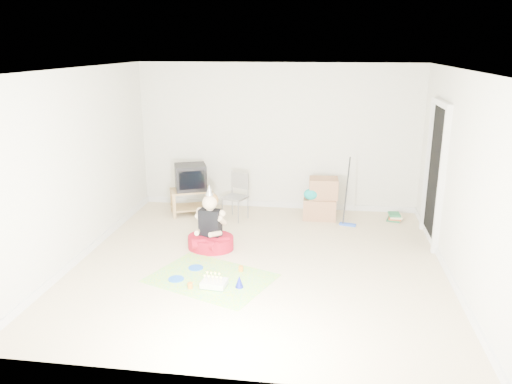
# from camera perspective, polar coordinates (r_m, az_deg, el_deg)

# --- Properties ---
(ground) EXTENTS (5.00, 5.00, 0.00)m
(ground) POSITION_cam_1_polar(r_m,az_deg,el_deg) (6.95, 0.36, -8.11)
(ground) COLOR beige
(ground) RESTS_ON ground
(doorway_recess) EXTENTS (0.02, 0.90, 2.05)m
(doorway_recess) POSITION_cam_1_polar(r_m,az_deg,el_deg) (7.86, 19.83, 1.77)
(doorway_recess) COLOR black
(doorway_recess) RESTS_ON ground
(tv_stand) EXTENTS (0.83, 0.69, 0.44)m
(tv_stand) POSITION_cam_1_polar(r_m,az_deg,el_deg) (8.89, -7.39, -0.82)
(tv_stand) COLOR #9F7A48
(tv_stand) RESTS_ON ground
(crt_tv) EXTENTS (0.64, 0.59, 0.45)m
(crt_tv) POSITION_cam_1_polar(r_m,az_deg,el_deg) (8.78, -7.48, 1.70)
(crt_tv) COLOR black
(crt_tv) RESTS_ON tv_stand
(folding_chair) EXTENTS (0.47, 0.46, 0.81)m
(folding_chair) POSITION_cam_1_polar(r_m,az_deg,el_deg) (8.50, -2.41, -0.60)
(folding_chair) COLOR gray
(folding_chair) RESTS_ON ground
(cardboard_boxes) EXTENTS (0.58, 0.45, 0.71)m
(cardboard_boxes) POSITION_cam_1_polar(r_m,az_deg,el_deg) (8.64, 7.41, -0.83)
(cardboard_boxes) COLOR #9C6D4B
(cardboard_boxes) RESTS_ON ground
(floor_mop) EXTENTS (0.29, 0.36, 1.09)m
(floor_mop) POSITION_cam_1_polar(r_m,az_deg,el_deg) (8.37, 10.51, -2.08)
(floor_mop) COLOR blue
(floor_mop) RESTS_ON ground
(book_pile) EXTENTS (0.28, 0.33, 0.12)m
(book_pile) POSITION_cam_1_polar(r_m,az_deg,el_deg) (8.88, 15.62, -2.74)
(book_pile) COLOR #23693F
(book_pile) RESTS_ON ground
(seated_woman) EXTENTS (0.79, 0.79, 0.98)m
(seated_woman) POSITION_cam_1_polar(r_m,az_deg,el_deg) (7.37, -5.21, -4.87)
(seated_woman) COLOR #A90F22
(seated_woman) RESTS_ON ground
(party_mat) EXTENTS (1.78, 1.56, 0.01)m
(party_mat) POSITION_cam_1_polar(r_m,az_deg,el_deg) (6.54, -5.18, -9.77)
(party_mat) COLOR #F934A6
(party_mat) RESTS_ON ground
(birthday_cake) EXTENTS (0.32, 0.27, 0.15)m
(birthday_cake) POSITION_cam_1_polar(r_m,az_deg,el_deg) (6.31, -4.80, -10.41)
(birthday_cake) COLOR silver
(birthday_cake) RESTS_ON party_mat
(blue_plate_near) EXTENTS (0.28, 0.28, 0.01)m
(blue_plate_near) POSITION_cam_1_polar(r_m,az_deg,el_deg) (6.83, -6.90, -8.59)
(blue_plate_near) COLOR blue
(blue_plate_near) RESTS_ON party_mat
(blue_plate_far) EXTENTS (0.28, 0.28, 0.01)m
(blue_plate_far) POSITION_cam_1_polar(r_m,az_deg,el_deg) (6.56, -9.13, -9.79)
(blue_plate_far) COLOR blue
(blue_plate_far) RESTS_ON party_mat
(orange_cup_near) EXTENTS (0.09, 0.09, 0.07)m
(orange_cup_near) POSITION_cam_1_polar(r_m,az_deg,el_deg) (6.69, -1.74, -8.74)
(orange_cup_near) COLOR orange
(orange_cup_near) RESTS_ON party_mat
(orange_cup_far) EXTENTS (0.09, 0.09, 0.07)m
(orange_cup_far) POSITION_cam_1_polar(r_m,az_deg,el_deg) (6.30, -7.55, -10.55)
(orange_cup_far) COLOR orange
(orange_cup_far) RESTS_ON party_mat
(blue_party_hat) EXTENTS (0.11, 0.11, 0.15)m
(blue_party_hat) POSITION_cam_1_polar(r_m,az_deg,el_deg) (6.26, -1.93, -10.18)
(blue_party_hat) COLOR #1A22B9
(blue_party_hat) RESTS_ON party_mat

